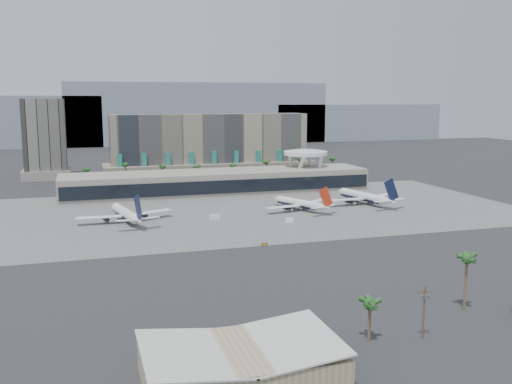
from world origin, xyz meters
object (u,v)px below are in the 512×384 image
object	(u,v)px
utility_pole	(424,308)
airliner_centre	(300,203)
service_vehicle_b	(290,220)
airliner_left	(126,213)
airliner_right	(364,196)
service_vehicle_a	(215,217)
taxiway_sign	(264,245)

from	to	relation	value
utility_pole	airliner_centre	xyz separation A→B (m)	(27.16, 143.83, -3.78)
service_vehicle_b	airliner_left	bearing A→B (deg)	177.38
service_vehicle_b	airliner_right	bearing A→B (deg)	44.59
utility_pole	airliner_right	distance (m)	162.38
airliner_left	airliner_centre	distance (m)	80.36
airliner_centre	service_vehicle_a	xyz separation A→B (m)	(-43.30, -9.33, -2.25)
airliner_centre	taxiway_sign	bearing A→B (deg)	-145.78
utility_pole	taxiway_sign	size ratio (longest dim) A/B	5.59
airliner_right	service_vehicle_b	size ratio (longest dim) A/B	13.04
airliner_centre	service_vehicle_b	size ratio (longest dim) A/B	10.76
airliner_right	airliner_left	bearing A→B (deg)	170.32
service_vehicle_a	service_vehicle_b	bearing A→B (deg)	-18.85
service_vehicle_a	taxiway_sign	world-z (taller)	service_vehicle_a
taxiway_sign	service_vehicle_a	bearing A→B (deg)	106.53
utility_pole	service_vehicle_a	distance (m)	135.60
airliner_right	taxiway_sign	world-z (taller)	airliner_right
airliner_centre	service_vehicle_a	size ratio (longest dim) A/B	7.95
airliner_centre	service_vehicle_a	distance (m)	44.35
airliner_left	service_vehicle_b	distance (m)	69.64
service_vehicle_a	service_vehicle_b	size ratio (longest dim) A/B	1.35
service_vehicle_a	service_vehicle_b	world-z (taller)	service_vehicle_a
airliner_centre	taxiway_sign	distance (m)	68.26
service_vehicle_b	service_vehicle_a	bearing A→B (deg)	169.07
airliner_left	taxiway_sign	xyz separation A→B (m)	(44.24, -55.11, -3.26)
utility_pole	airliner_right	xyz separation A→B (m)	(63.58, 149.38, -3.27)
utility_pole	airliner_centre	distance (m)	146.42
airliner_left	service_vehicle_a	bearing A→B (deg)	-21.66
airliner_left	service_vehicle_b	xyz separation A→B (m)	(66.45, -20.65, -2.88)
service_vehicle_b	taxiway_sign	world-z (taller)	service_vehicle_b
utility_pole	service_vehicle_b	bearing A→B (deg)	83.70
taxiway_sign	airliner_centre	bearing A→B (deg)	66.14
airliner_centre	service_vehicle_b	world-z (taller)	airliner_centre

